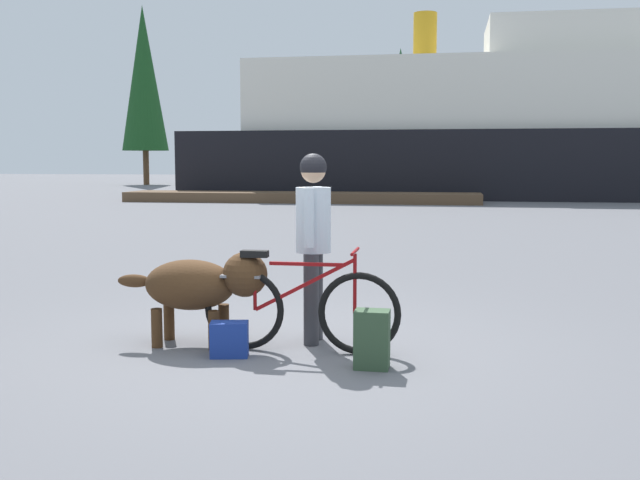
{
  "coord_description": "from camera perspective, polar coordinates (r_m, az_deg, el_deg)",
  "views": [
    {
      "loc": [
        1.38,
        -6.28,
        1.67
      ],
      "look_at": [
        0.14,
        0.86,
        0.89
      ],
      "focal_mm": 41.0,
      "sensor_mm": 36.0,
      "label": 1
    }
  ],
  "objects": [
    {
      "name": "dog",
      "position": [
        6.7,
        -9.23,
        -3.44
      ],
      "size": [
        1.42,
        0.54,
        0.86
      ],
      "color": "#472D19",
      "rests_on": "ground_plane"
    },
    {
      "name": "dock_pier",
      "position": [
        29.76,
        -1.54,
        3.35
      ],
      "size": [
        14.45,
        2.2,
        0.4
      ],
      "primitive_type": "cube",
      "color": "brown",
      "rests_on": "ground_plane"
    },
    {
      "name": "pine_tree_far_right",
      "position": [
        48.63,
        20.02,
        11.46
      ],
      "size": [
        4.23,
        4.23,
        10.43
      ],
      "color": "#4C331E",
      "rests_on": "ground_plane"
    },
    {
      "name": "backpack",
      "position": [
        5.96,
        4.08,
        -7.74
      ],
      "size": [
        0.28,
        0.2,
        0.48
      ],
      "primitive_type": "cube",
      "rotation": [
        0.0,
        0.0,
        -0.02
      ],
      "color": "#334C33",
      "rests_on": "ground_plane"
    },
    {
      "name": "pine_tree_far_left",
      "position": [
        53.47,
        -13.59,
        12.14
      ],
      "size": [
        3.2,
        3.2,
        12.39
      ],
      "color": "#4C331E",
      "rests_on": "ground_plane"
    },
    {
      "name": "ferry_boat",
      "position": [
        35.62,
        13.84,
        8.15
      ],
      "size": [
        28.41,
        8.97,
        8.59
      ],
      "color": "black",
      "rests_on": "ground_plane"
    },
    {
      "name": "person_cyclist",
      "position": [
        6.67,
        -0.53,
        0.85
      ],
      "size": [
        0.32,
        0.53,
        1.74
      ],
      "color": "#333338",
      "rests_on": "ground_plane"
    },
    {
      "name": "handbag_pannier",
      "position": [
        6.36,
        -7.09,
        -7.7
      ],
      "size": [
        0.35,
        0.24,
        0.3
      ],
      "primitive_type": "cube",
      "rotation": [
        0.0,
        0.0,
        0.2
      ],
      "color": "navy",
      "rests_on": "ground_plane"
    },
    {
      "name": "bicycle",
      "position": [
        6.42,
        -1.62,
        -5.34
      ],
      "size": [
        1.75,
        0.44,
        0.92
      ],
      "color": "black",
      "rests_on": "ground_plane"
    },
    {
      "name": "ground_plane",
      "position": [
        6.65,
        -2.51,
        -8.39
      ],
      "size": [
        160.0,
        160.0,
        0.0
      ],
      "primitive_type": "plane",
      "color": "slate"
    },
    {
      "name": "pine_tree_center",
      "position": [
        49.74,
        6.27,
        10.71
      ],
      "size": [
        2.94,
        2.94,
        9.1
      ],
      "color": "#4C331E",
      "rests_on": "ground_plane"
    }
  ]
}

